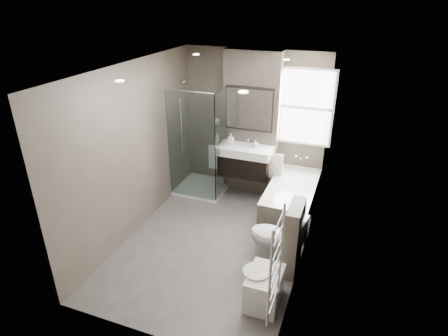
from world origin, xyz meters
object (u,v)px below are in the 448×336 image
at_px(toilet, 277,238).
at_px(bidet, 264,287).
at_px(vanity, 245,160).
at_px(bathtub, 291,199).

xyz_separation_m(toilet, bidet, (0.04, -0.81, -0.16)).
bearing_deg(bidet, vanity, 112.77).
relative_size(bathtub, toilet, 2.04).
height_order(vanity, toilet, vanity).
xyz_separation_m(vanity, bidet, (1.01, -2.42, -0.51)).
xyz_separation_m(vanity, toilet, (0.97, -1.61, -0.35)).
bearing_deg(toilet, bidet, 12.02).
bearing_deg(bidet, toilet, 93.10).
relative_size(vanity, bathtub, 0.59).
height_order(toilet, bidet, toilet).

